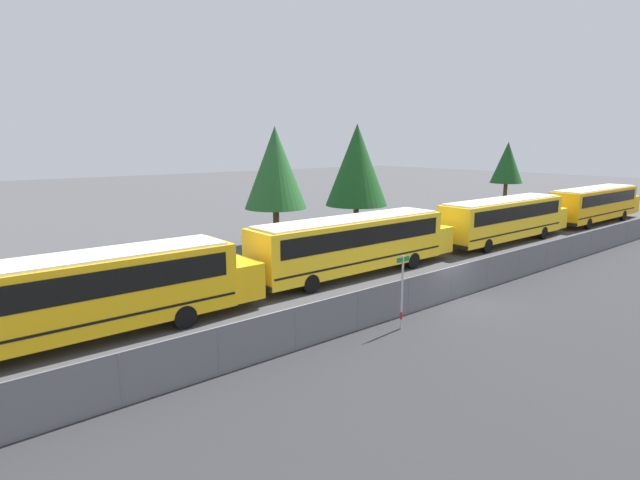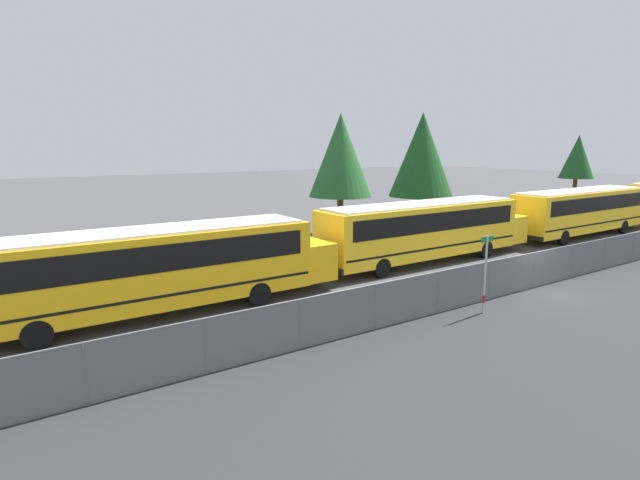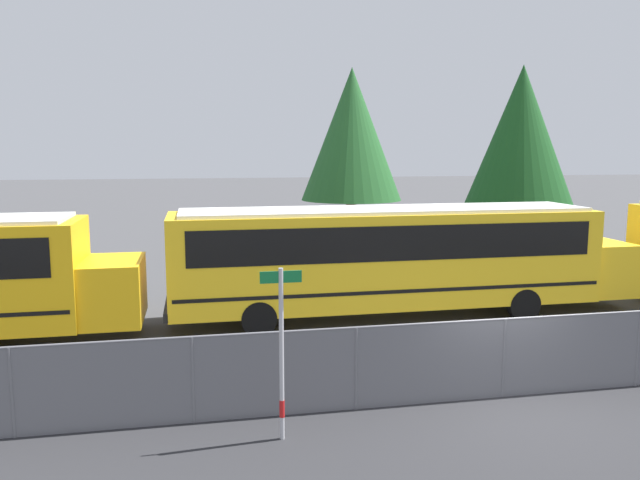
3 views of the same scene
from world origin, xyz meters
name	(u,v)px [view 1 (image 1 of 3)]	position (x,y,z in m)	size (l,w,h in m)	color
ground_plane	(450,300)	(0.00, 0.00, 0.00)	(200.00, 200.00, 0.00)	#424244
road_strip	(582,338)	(0.00, -6.00, 0.00)	(118.94, 12.00, 0.01)	#2B2B2D
fence	(451,283)	(0.00, 0.00, 0.83)	(85.01, 0.07, 1.63)	#9EA0A5
school_bus_1	(78,292)	(-14.73, 5.75, 1.92)	(13.99, 2.64, 3.25)	yellow
school_bus_2	(356,241)	(-0.22, 6.28, 1.92)	(13.99, 2.64, 3.25)	yellow
school_bus_3	(506,217)	(14.64, 5.90, 1.92)	(13.99, 2.64, 3.25)	yellow
school_bus_4	(596,202)	(29.58, 5.60, 1.92)	(13.99, 2.64, 3.25)	#EDA80F
street_sign	(402,291)	(-4.58, -0.96, 1.58)	(0.70, 0.09, 2.99)	#B7B7BC
tree_1	(357,165)	(8.93, 15.84, 5.52)	(5.00, 5.00, 8.78)	#51381E
tree_2	(507,163)	(34.73, 17.71, 5.00)	(3.63, 3.63, 7.39)	#51381E
tree_3	(275,168)	(0.77, 15.46, 5.56)	(4.35, 4.35, 8.41)	#51381E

